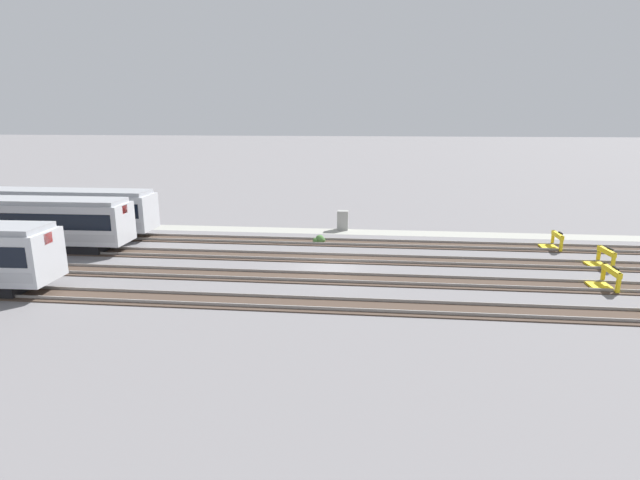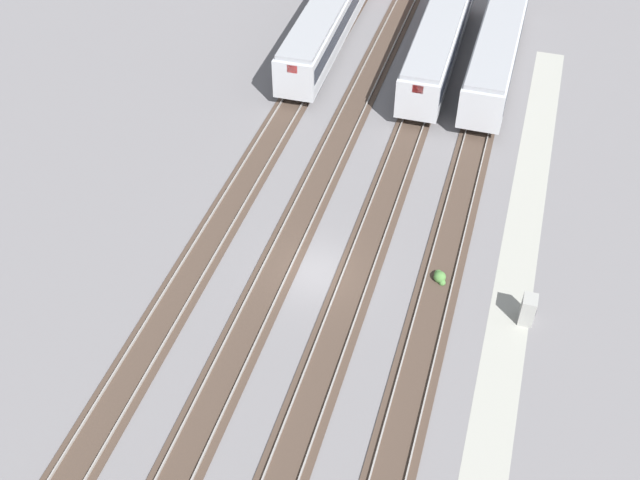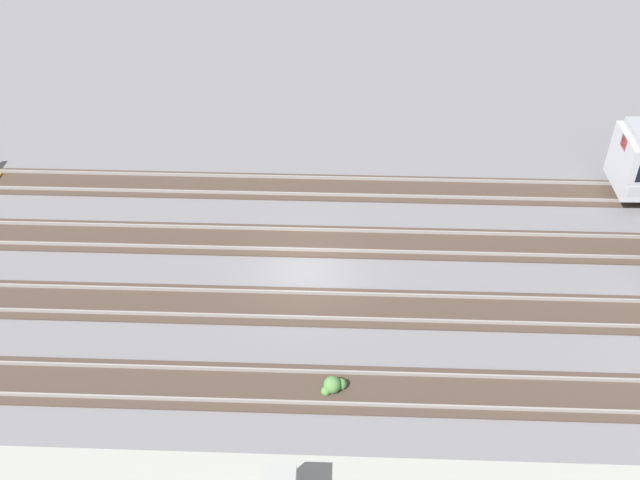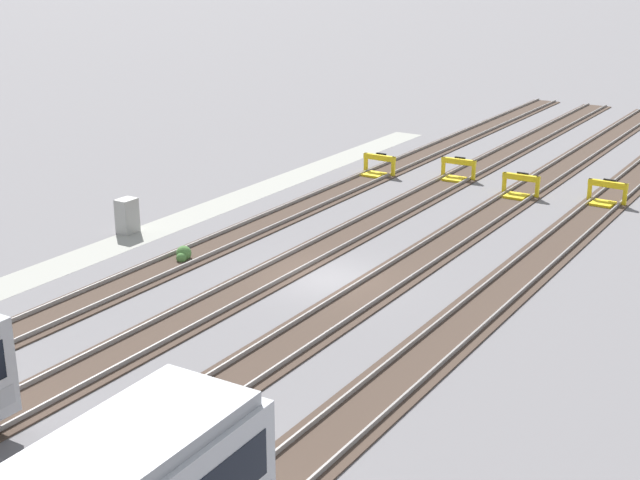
% 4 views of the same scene
% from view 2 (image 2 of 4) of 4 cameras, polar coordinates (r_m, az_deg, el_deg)
% --- Properties ---
extents(ground_plane, '(400.00, 400.00, 0.00)m').
position_cam_2_polar(ground_plane, '(39.54, -0.27, -2.51)').
color(ground_plane, slate).
extents(service_walkway, '(54.00, 2.00, 0.01)m').
position_cam_2_polar(service_walkway, '(38.73, 14.23, -5.55)').
color(service_walkway, '#9E9E93').
rests_on(service_walkway, ground).
extents(rail_track_nearest, '(90.00, 2.23, 0.21)m').
position_cam_2_polar(rail_track_nearest, '(38.70, 8.72, -4.39)').
color(rail_track_nearest, '#47382D').
rests_on(rail_track_nearest, ground).
extents(rail_track_near_inner, '(90.00, 2.24, 0.21)m').
position_cam_2_polar(rail_track_near_inner, '(39.13, 2.68, -3.10)').
color(rail_track_near_inner, '#47382D').
rests_on(rail_track_near_inner, ground).
extents(rail_track_middle, '(90.00, 2.24, 0.21)m').
position_cam_2_polar(rail_track_middle, '(40.00, -3.15, -1.83)').
color(rail_track_middle, '#47382D').
rests_on(rail_track_middle, ground).
extents(rail_track_far_inner, '(90.00, 2.23, 0.21)m').
position_cam_2_polar(rail_track_far_inner, '(41.28, -8.67, -0.60)').
color(rail_track_far_inner, '#47382D').
rests_on(rail_track_far_inner, ground).
extents(subway_car_front_row_leftmost, '(18.06, 3.27, 3.70)m').
position_cam_2_polar(subway_car_front_row_leftmost, '(57.96, 0.60, 16.39)').
color(subway_car_front_row_leftmost, '#B7BABF').
rests_on(subway_car_front_row_leftmost, ground).
extents(subway_car_front_row_centre, '(18.01, 2.90, 3.70)m').
position_cam_2_polar(subway_car_front_row_centre, '(56.16, 13.39, 14.26)').
color(subway_car_front_row_centre, '#B7BABF').
rests_on(subway_car_front_row_centre, ground).
extents(subway_car_front_row_right_inner, '(18.04, 3.07, 3.70)m').
position_cam_2_polar(subway_car_front_row_right_inner, '(56.45, 9.12, 15.06)').
color(subway_car_front_row_right_inner, '#B7BABF').
rests_on(subway_car_front_row_right_inner, ground).
extents(electrical_cabinet, '(0.90, 0.73, 1.60)m').
position_cam_2_polar(electrical_cabinet, '(38.11, 15.57, -5.13)').
color(electrical_cabinet, '#9E9E99').
rests_on(electrical_cabinet, ground).
extents(weed_clump, '(0.92, 0.70, 0.64)m').
position_cam_2_polar(weed_clump, '(39.49, 9.11, -2.80)').
color(weed_clump, '#4C7F3D').
rests_on(weed_clump, ground).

